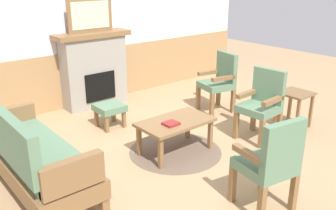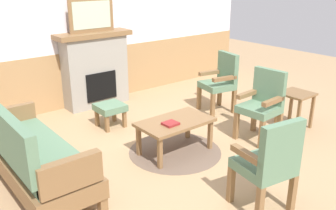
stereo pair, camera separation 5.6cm
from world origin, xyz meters
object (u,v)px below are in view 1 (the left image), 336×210
at_px(footstool, 110,109).
at_px(side_table, 295,100).
at_px(armchair_by_window_left, 262,102).
at_px(couch, 33,155).
at_px(book_on_table, 171,124).
at_px(fireplace, 94,69).
at_px(armchair_front_left, 271,161).
at_px(framed_picture, 90,15).
at_px(coffee_table, 175,125).
at_px(armchair_near_fireplace, 220,80).

bearing_deg(footstool, side_table, -39.50).
xyz_separation_m(footstool, armchair_by_window_left, (1.44, -1.68, 0.25)).
relative_size(couch, book_on_table, 9.95).
relative_size(fireplace, armchair_by_window_left, 1.33).
distance_m(book_on_table, footstool, 1.34).
xyz_separation_m(armchair_by_window_left, side_table, (0.70, -0.08, -0.10)).
bearing_deg(footstool, armchair_front_left, -87.74).
xyz_separation_m(fireplace, framed_picture, (0.00, 0.00, 0.91)).
height_order(footstool, armchair_by_window_left, armchair_by_window_left).
distance_m(coffee_table, armchair_by_window_left, 1.30).
bearing_deg(armchair_near_fireplace, footstool, 163.02).
xyz_separation_m(couch, book_on_table, (1.59, -0.38, 0.06)).
height_order(fireplace, book_on_table, fireplace).
distance_m(footstool, armchair_front_left, 2.79).
relative_size(book_on_table, armchair_by_window_left, 0.18).
height_order(couch, book_on_table, couch).
bearing_deg(armchair_front_left, book_on_table, 90.76).
bearing_deg(couch, armchair_near_fireplace, 6.77).
bearing_deg(footstool, couch, -147.87).
bearing_deg(fireplace, couch, -133.01).
bearing_deg(couch, side_table, -12.67).
height_order(couch, armchair_by_window_left, same).
distance_m(footstool, side_table, 2.77).
bearing_deg(fireplace, footstool, -107.81).
height_order(couch, armchair_near_fireplace, same).
bearing_deg(framed_picture, couch, -133.00).
bearing_deg(couch, armchair_by_window_left, -14.05).
height_order(armchair_by_window_left, armchair_front_left, same).
distance_m(fireplace, coffee_table, 2.29).
height_order(couch, footstool, couch).
bearing_deg(footstool, fireplace, 72.19).
bearing_deg(armchair_front_left, coffee_table, 85.77).
bearing_deg(armchair_near_fireplace, armchair_by_window_left, -107.81).
bearing_deg(couch, fireplace, 46.99).
distance_m(coffee_table, armchair_front_left, 1.53).
height_order(footstool, side_table, side_table).
height_order(framed_picture, book_on_table, framed_picture).
distance_m(couch, footstool, 1.78).
relative_size(framed_picture, coffee_table, 0.83).
xyz_separation_m(armchair_near_fireplace, armchair_by_window_left, (-0.36, -1.13, 0.00)).
height_order(book_on_table, footstool, book_on_table).
xyz_separation_m(book_on_table, footstool, (-0.09, 1.32, -0.17)).
bearing_deg(side_table, armchair_near_fireplace, 105.37).
bearing_deg(book_on_table, couch, 166.64).
bearing_deg(book_on_table, armchair_by_window_left, -14.87).
relative_size(coffee_table, side_table, 1.75).
height_order(fireplace, couch, fireplace).
height_order(armchair_near_fireplace, armchair_by_window_left, same).
relative_size(couch, armchair_front_left, 1.84).
height_order(armchair_by_window_left, side_table, armchair_by_window_left).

